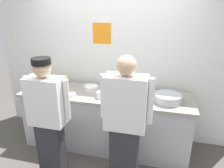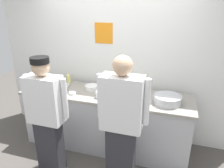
{
  "view_description": "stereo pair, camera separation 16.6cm",
  "coord_description": "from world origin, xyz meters",
  "px_view_note": "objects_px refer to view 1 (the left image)",
  "views": [
    {
      "loc": [
        0.8,
        -2.41,
        2.2
      ],
      "look_at": [
        0.1,
        0.38,
        1.09
      ],
      "focal_mm": 33.59,
      "sensor_mm": 36.0,
      "label": 1
    },
    {
      "loc": [
        0.96,
        -2.37,
        2.2
      ],
      "look_at": [
        0.1,
        0.38,
        1.09
      ],
      "focal_mm": 33.59,
      "sensor_mm": 36.0,
      "label": 2
    }
  ],
  "objects_px": {
    "mixing_bowl_steel": "(168,98)",
    "squeeze_bottle_primary": "(67,79)",
    "ramekin_red_sauce": "(101,91)",
    "chefs_knife": "(56,92)",
    "plate_stack_rear": "(91,88)",
    "sheet_tray": "(53,88)",
    "plate_stack_front": "(134,93)",
    "ramekin_yellow_sauce": "(72,94)",
    "ramekin_green_sauce": "(148,101)",
    "squeeze_bottle_secondary": "(108,82)",
    "chef_near_left": "(48,117)",
    "ramekin_orange_sauce": "(117,92)",
    "chef_center": "(125,122)",
    "deli_cup": "(99,95)"
  },
  "relations": [
    {
      "from": "ramekin_yellow_sauce",
      "to": "ramekin_green_sauce",
      "type": "bearing_deg",
      "value": 0.34
    },
    {
      "from": "chef_near_left",
      "to": "deli_cup",
      "type": "relative_size",
      "value": 16.96
    },
    {
      "from": "mixing_bowl_steel",
      "to": "ramekin_red_sauce",
      "type": "bearing_deg",
      "value": 175.53
    },
    {
      "from": "squeeze_bottle_primary",
      "to": "deli_cup",
      "type": "distance_m",
      "value": 0.81
    },
    {
      "from": "plate_stack_front",
      "to": "ramekin_orange_sauce",
      "type": "bearing_deg",
      "value": 176.42
    },
    {
      "from": "chef_center",
      "to": "plate_stack_rear",
      "type": "height_order",
      "value": "chef_center"
    },
    {
      "from": "ramekin_red_sauce",
      "to": "chefs_knife",
      "type": "bearing_deg",
      "value": -168.69
    },
    {
      "from": "chef_near_left",
      "to": "deli_cup",
      "type": "xyz_separation_m",
      "value": [
        0.51,
        0.57,
        0.11
      ]
    },
    {
      "from": "ramekin_green_sauce",
      "to": "ramekin_red_sauce",
      "type": "bearing_deg",
      "value": 165.9
    },
    {
      "from": "squeeze_bottle_primary",
      "to": "plate_stack_front",
      "type": "bearing_deg",
      "value": -8.75
    },
    {
      "from": "chef_near_left",
      "to": "squeeze_bottle_secondary",
      "type": "xyz_separation_m",
      "value": [
        0.52,
        0.96,
        0.16
      ]
    },
    {
      "from": "ramekin_orange_sauce",
      "to": "deli_cup",
      "type": "relative_size",
      "value": 1.02
    },
    {
      "from": "plate_stack_rear",
      "to": "squeeze_bottle_primary",
      "type": "xyz_separation_m",
      "value": [
        -0.48,
        0.14,
        0.05
      ]
    },
    {
      "from": "squeeze_bottle_primary",
      "to": "ramekin_orange_sauce",
      "type": "distance_m",
      "value": 0.92
    },
    {
      "from": "squeeze_bottle_primary",
      "to": "plate_stack_rear",
      "type": "bearing_deg",
      "value": -16.4
    },
    {
      "from": "plate_stack_rear",
      "to": "chefs_knife",
      "type": "relative_size",
      "value": 0.79
    },
    {
      "from": "chef_near_left",
      "to": "chefs_knife",
      "type": "height_order",
      "value": "chef_near_left"
    },
    {
      "from": "mixing_bowl_steel",
      "to": "squeeze_bottle_secondary",
      "type": "distance_m",
      "value": 0.98
    },
    {
      "from": "plate_stack_rear",
      "to": "sheet_tray",
      "type": "distance_m",
      "value": 0.62
    },
    {
      "from": "plate_stack_front",
      "to": "ramekin_orange_sauce",
      "type": "distance_m",
      "value": 0.26
    },
    {
      "from": "mixing_bowl_steel",
      "to": "squeeze_bottle_primary",
      "type": "distance_m",
      "value": 1.68
    },
    {
      "from": "plate_stack_rear",
      "to": "ramekin_red_sauce",
      "type": "bearing_deg",
      "value": -20.28
    },
    {
      "from": "chef_center",
      "to": "chefs_knife",
      "type": "height_order",
      "value": "chef_center"
    },
    {
      "from": "chef_center",
      "to": "mixing_bowl_steel",
      "type": "xyz_separation_m",
      "value": [
        0.48,
        0.62,
        0.08
      ]
    },
    {
      "from": "plate_stack_front",
      "to": "squeeze_bottle_primary",
      "type": "xyz_separation_m",
      "value": [
        -1.16,
        0.18,
        0.05
      ]
    },
    {
      "from": "chef_center",
      "to": "chefs_knife",
      "type": "distance_m",
      "value": 1.32
    },
    {
      "from": "chef_center",
      "to": "ramekin_orange_sauce",
      "type": "bearing_deg",
      "value": 109.7
    },
    {
      "from": "ramekin_red_sauce",
      "to": "plate_stack_front",
      "type": "bearing_deg",
      "value": 3.82
    },
    {
      "from": "ramekin_orange_sauce",
      "to": "chefs_knife",
      "type": "height_order",
      "value": "ramekin_orange_sauce"
    },
    {
      "from": "deli_cup",
      "to": "ramekin_green_sauce",
      "type": "bearing_deg",
      "value": 0.66
    },
    {
      "from": "plate_stack_rear",
      "to": "squeeze_bottle_primary",
      "type": "bearing_deg",
      "value": 163.6
    },
    {
      "from": "mixing_bowl_steel",
      "to": "squeeze_bottle_primary",
      "type": "bearing_deg",
      "value": 170.1
    },
    {
      "from": "ramekin_green_sauce",
      "to": "chefs_knife",
      "type": "distance_m",
      "value": 1.42
    },
    {
      "from": "mixing_bowl_steel",
      "to": "deli_cup",
      "type": "bearing_deg",
      "value": -173.25
    },
    {
      "from": "mixing_bowl_steel",
      "to": "ramekin_yellow_sauce",
      "type": "distance_m",
      "value": 1.38
    },
    {
      "from": "squeeze_bottle_primary",
      "to": "ramekin_green_sauce",
      "type": "bearing_deg",
      "value": -15.75
    },
    {
      "from": "plate_stack_front",
      "to": "squeeze_bottle_secondary",
      "type": "bearing_deg",
      "value": 158.9
    },
    {
      "from": "chefs_knife",
      "to": "squeeze_bottle_primary",
      "type": "bearing_deg",
      "value": 86.41
    },
    {
      "from": "plate_stack_rear",
      "to": "ramekin_yellow_sauce",
      "type": "bearing_deg",
      "value": -128.86
    },
    {
      "from": "chef_center",
      "to": "plate_stack_rear",
      "type": "bearing_deg",
      "value": 131.92
    },
    {
      "from": "squeeze_bottle_secondary",
      "to": "plate_stack_front",
      "type": "bearing_deg",
      "value": -21.1
    },
    {
      "from": "squeeze_bottle_secondary",
      "to": "ramekin_orange_sauce",
      "type": "distance_m",
      "value": 0.25
    },
    {
      "from": "ramekin_orange_sauce",
      "to": "squeeze_bottle_primary",
      "type": "bearing_deg",
      "value": 169.8
    },
    {
      "from": "mixing_bowl_steel",
      "to": "chefs_knife",
      "type": "xyz_separation_m",
      "value": [
        -1.67,
        -0.06,
        -0.05
      ]
    },
    {
      "from": "ramekin_red_sauce",
      "to": "chef_center",
      "type": "bearing_deg",
      "value": -54.31
    },
    {
      "from": "chefs_knife",
      "to": "ramekin_yellow_sauce",
      "type": "bearing_deg",
      "value": -9.36
    },
    {
      "from": "mixing_bowl_steel",
      "to": "ramekin_red_sauce",
      "type": "height_order",
      "value": "mixing_bowl_steel"
    },
    {
      "from": "chef_center",
      "to": "ramekin_green_sauce",
      "type": "bearing_deg",
      "value": 66.46
    },
    {
      "from": "ramekin_yellow_sauce",
      "to": "ramekin_green_sauce",
      "type": "height_order",
      "value": "ramekin_green_sauce"
    },
    {
      "from": "ramekin_orange_sauce",
      "to": "ramekin_red_sauce",
      "type": "bearing_deg",
      "value": -168.12
    }
  ]
}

